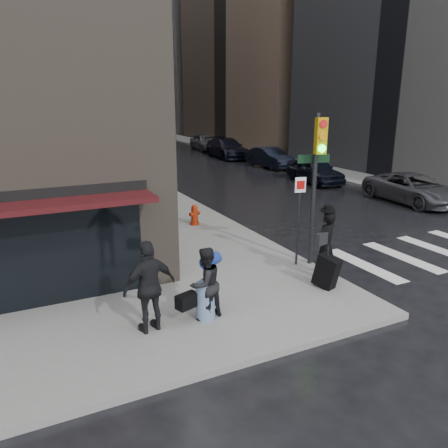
{
  "coord_description": "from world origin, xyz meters",
  "views": [
    {
      "loc": [
        -5.67,
        -8.16,
        4.81
      ],
      "look_at": [
        -0.3,
        2.81,
        1.3
      ],
      "focal_mm": 35.0,
      "sensor_mm": 36.0,
      "label": 1
    }
  ],
  "objects": [
    {
      "name": "man_jeans",
      "position": [
        -2.22,
        -0.16,
        0.97
      ],
      "size": [
        1.19,
        0.85,
        1.64
      ],
      "rotation": [
        0.0,
        0.0,
        3.48
      ],
      "color": "black",
      "rests_on": "ground"
    },
    {
      "name": "bldg_right_far",
      "position": [
        26.0,
        58.0,
        12.5
      ],
      "size": [
        22.0,
        20.0,
        25.0
      ],
      "primitive_type": "cube",
      "color": "slate",
      "rests_on": "ground"
    },
    {
      "name": "sidewalk_right",
      "position": [
        13.5,
        27.0,
        0.07
      ],
      "size": [
        3.0,
        50.0,
        0.15
      ],
      "primitive_type": "cube",
      "color": "slate",
      "rests_on": "ground"
    },
    {
      "name": "man_greycoat",
      "position": [
        -3.44,
        -0.15,
        1.13
      ],
      "size": [
        1.22,
        0.67,
        1.96
      ],
      "rotation": [
        0.0,
        0.0,
        3.32
      ],
      "color": "black",
      "rests_on": "ground"
    },
    {
      "name": "parked_car_2",
      "position": [
        11.18,
        18.75,
        0.72
      ],
      "size": [
        1.76,
        4.43,
        1.43
      ],
      "primitive_type": "imported",
      "rotation": [
        0.0,
        0.0,
        0.06
      ],
      "color": "black",
      "rests_on": "ground"
    },
    {
      "name": "sidewalk_left",
      "position": [
        0.0,
        27.0,
        0.07
      ],
      "size": [
        4.0,
        50.0,
        0.15
      ],
      "primitive_type": "cube",
      "color": "slate",
      "rests_on": "ground"
    },
    {
      "name": "fire_hydrant",
      "position": [
        0.41,
        6.83,
        0.5
      ],
      "size": [
        0.46,
        0.35,
        0.79
      ],
      "rotation": [
        0.0,
        0.0,
        0.29
      ],
      "color": "#932209",
      "rests_on": "ground"
    },
    {
      "name": "parked_car_1",
      "position": [
        10.41,
        12.5,
        0.76
      ],
      "size": [
        2.2,
        4.59,
        1.51
      ],
      "primitive_type": "imported",
      "rotation": [
        0.0,
        0.0,
        -0.1
      ],
      "color": "black",
      "rests_on": "ground"
    },
    {
      "name": "bldg_distant",
      "position": [
        6.0,
        78.0,
        16.0
      ],
      "size": [
        40.0,
        12.0,
        32.0
      ],
      "primitive_type": "cube",
      "color": "slate",
      "rests_on": "ground"
    },
    {
      "name": "ground",
      "position": [
        0.0,
        0.0,
        0.0
      ],
      "size": [
        140.0,
        140.0,
        0.0
      ],
      "primitive_type": "plane",
      "color": "black",
      "rests_on": "ground"
    },
    {
      "name": "traffic_light",
      "position": [
        1.84,
        1.47,
        2.92
      ],
      "size": [
        1.06,
        0.57,
        4.3
      ],
      "rotation": [
        0.0,
        0.0,
        -0.2
      ],
      "color": "black",
      "rests_on": "ground"
    },
    {
      "name": "parked_car_4",
      "position": [
        11.51,
        31.25,
        0.78
      ],
      "size": [
        2.13,
        4.7,
        1.56
      ],
      "primitive_type": "imported",
      "rotation": [
        0.0,
        0.0,
        -0.06
      ],
      "color": "#535258",
      "rests_on": "ground"
    },
    {
      "name": "man_overcoat",
      "position": [
        1.52,
        0.41,
        1.0
      ],
      "size": [
        1.04,
        1.28,
        2.04
      ],
      "rotation": [
        0.0,
        0.0,
        3.45
      ],
      "color": "black",
      "rests_on": "ground"
    },
    {
      "name": "parked_car_0",
      "position": [
        11.43,
        6.25,
        0.69
      ],
      "size": [
        2.57,
        5.11,
        1.39
      ],
      "primitive_type": "imported",
      "rotation": [
        0.0,
        0.0,
        -0.06
      ],
      "color": "#3D3D42",
      "rests_on": "ground"
    },
    {
      "name": "parked_car_3",
      "position": [
        10.86,
        25.0,
        0.81
      ],
      "size": [
        2.64,
        5.74,
        1.63
      ],
      "primitive_type": "imported",
      "rotation": [
        0.0,
        0.0,
        -0.06
      ],
      "color": "black",
      "rests_on": "ground"
    }
  ]
}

